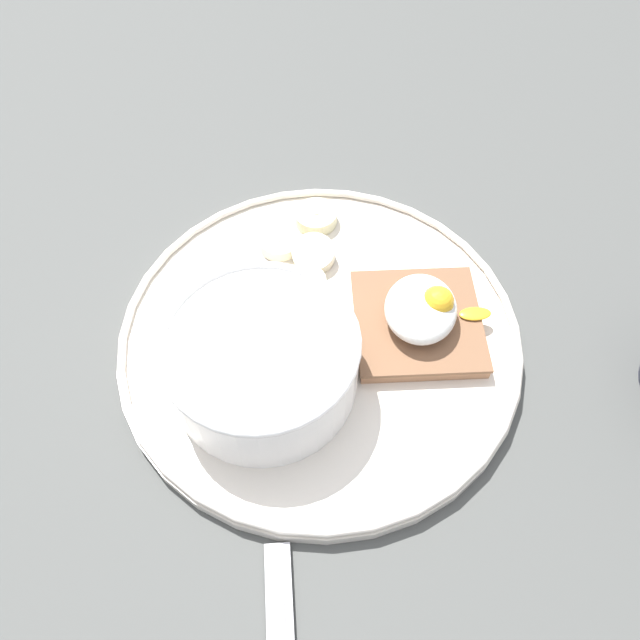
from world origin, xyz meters
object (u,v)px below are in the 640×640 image
oatmeal_bowl (262,361)px  toast_slice (417,323)px  poached_egg (423,308)px  banana_slice_right (307,284)px  banana_slice_front (313,254)px  banana_slice_left (280,243)px  banana_slice_back (316,217)px

oatmeal_bowl → toast_slice: 12.31cm
poached_egg → oatmeal_bowl: bearing=121.2°
toast_slice → banana_slice_right: (2.23, 8.79, -0.02)cm
banana_slice_right → toast_slice: bearing=-104.2°
banana_slice_front → toast_slice: bearing=-120.6°
toast_slice → banana_slice_front: bearing=59.4°
toast_slice → poached_egg: (0.05, -0.19, 1.89)cm
oatmeal_bowl → banana_slice_right: 8.96cm
banana_slice_front → banana_slice_left: banana_slice_front is taller
oatmeal_bowl → poached_egg: oatmeal_bowl is taller
poached_egg → banana_slice_right: bearing=76.3°
toast_slice → banana_slice_right: bearing=75.8°
oatmeal_bowl → poached_egg: 12.30cm
banana_slice_left → toast_slice: bearing=-117.5°
banana_slice_front → banana_slice_back: banana_slice_front is taller
banana_slice_front → banana_slice_back: (4.18, 0.50, -0.15)cm
banana_slice_back → oatmeal_bowl: bearing=176.3°
toast_slice → poached_egg: 1.90cm
poached_egg → banana_slice_right: poached_egg is taller
poached_egg → banana_slice_left: (6.07, 11.97, -2.05)cm
banana_slice_front → banana_slice_right: 2.99cm
oatmeal_bowl → poached_egg: bearing=-58.8°
oatmeal_bowl → banana_slice_back: size_ratio=2.78×
banana_slice_front → banana_slice_left: size_ratio=0.82×
oatmeal_bowl → banana_slice_right: (8.56, -1.55, -2.15)cm
poached_egg → banana_slice_back: size_ratio=1.68×
oatmeal_bowl → banana_slice_left: (12.45, 1.45, -2.29)cm
banana_slice_front → banana_slice_back: 4.21cm
toast_slice → banana_slice_right: size_ratio=3.08×
banana_slice_right → banana_slice_back: bearing=4.2°
toast_slice → poached_egg: poached_egg is taller
poached_egg → banana_slice_right: size_ratio=2.23×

